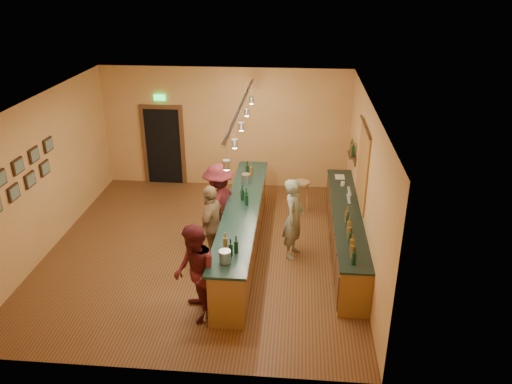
# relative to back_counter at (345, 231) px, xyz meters

# --- Properties ---
(floor) EXTENTS (7.00, 7.00, 0.00)m
(floor) POSITION_rel_back_counter_xyz_m (-2.97, -0.18, -0.49)
(floor) COLOR #562E18
(floor) RESTS_ON ground
(ceiling) EXTENTS (6.50, 7.00, 0.02)m
(ceiling) POSITION_rel_back_counter_xyz_m (-2.97, -0.18, 2.71)
(ceiling) COLOR silver
(ceiling) RESTS_ON wall_back
(wall_back) EXTENTS (6.50, 0.02, 3.20)m
(wall_back) POSITION_rel_back_counter_xyz_m (-2.97, 3.32, 1.11)
(wall_back) COLOR tan
(wall_back) RESTS_ON floor
(wall_front) EXTENTS (6.50, 0.02, 3.20)m
(wall_front) POSITION_rel_back_counter_xyz_m (-2.97, -3.68, 1.11)
(wall_front) COLOR tan
(wall_front) RESTS_ON floor
(wall_left) EXTENTS (0.02, 7.00, 3.20)m
(wall_left) POSITION_rel_back_counter_xyz_m (-6.22, -0.18, 1.11)
(wall_left) COLOR tan
(wall_left) RESTS_ON floor
(wall_right) EXTENTS (0.02, 7.00, 3.20)m
(wall_right) POSITION_rel_back_counter_xyz_m (0.28, -0.18, 1.11)
(wall_right) COLOR tan
(wall_right) RESTS_ON floor
(doorway) EXTENTS (1.15, 0.09, 2.48)m
(doorway) POSITION_rel_back_counter_xyz_m (-4.67, 3.30, 0.64)
(doorway) COLOR black
(doorway) RESTS_ON wall_back
(tapestry) EXTENTS (0.03, 1.40, 1.60)m
(tapestry) POSITION_rel_back_counter_xyz_m (0.26, 0.22, 1.36)
(tapestry) COLOR maroon
(tapestry) RESTS_ON wall_right
(bottle_shelf) EXTENTS (0.17, 0.55, 0.54)m
(bottle_shelf) POSITION_rel_back_counter_xyz_m (0.20, 1.72, 1.18)
(bottle_shelf) COLOR #4C3217
(bottle_shelf) RESTS_ON wall_right
(picture_grid) EXTENTS (0.06, 2.20, 0.70)m
(picture_grid) POSITION_rel_back_counter_xyz_m (-6.18, -0.93, 1.46)
(picture_grid) COLOR #382111
(picture_grid) RESTS_ON wall_left
(back_counter) EXTENTS (0.60, 4.55, 1.27)m
(back_counter) POSITION_rel_back_counter_xyz_m (0.00, 0.00, 0.00)
(back_counter) COLOR brown
(back_counter) RESTS_ON floor
(tasting_bar) EXTENTS (0.74, 5.10, 1.38)m
(tasting_bar) POSITION_rel_back_counter_xyz_m (-2.14, -0.18, 0.12)
(tasting_bar) COLOR brown
(tasting_bar) RESTS_ON floor
(pendant_track) EXTENTS (0.11, 4.60, 0.50)m
(pendant_track) POSITION_rel_back_counter_xyz_m (-2.13, -0.18, 2.50)
(pendant_track) COLOR silver
(pendant_track) RESTS_ON ceiling
(bartender) EXTENTS (0.56, 0.71, 1.70)m
(bartender) POSITION_rel_back_counter_xyz_m (-1.08, -0.23, 0.37)
(bartender) COLOR gray
(bartender) RESTS_ON floor
(customer_a) EXTENTS (0.93, 1.03, 1.74)m
(customer_a) POSITION_rel_back_counter_xyz_m (-2.68, -2.38, 0.38)
(customer_a) COLOR #59191E
(customer_a) RESTS_ON floor
(customer_b) EXTENTS (0.61, 1.06, 1.71)m
(customer_b) POSITION_rel_back_counter_xyz_m (-2.68, -0.66, 0.37)
(customer_b) COLOR #997A51
(customer_b) RESTS_ON floor
(customer_c) EXTENTS (1.03, 1.32, 1.79)m
(customer_c) POSITION_rel_back_counter_xyz_m (-2.68, 0.21, 0.41)
(customer_c) COLOR #59191E
(customer_c) RESTS_ON floor
(bar_stool) EXTENTS (0.39, 0.39, 0.79)m
(bar_stool) POSITION_rel_back_counter_xyz_m (-0.92, 1.80, 0.17)
(bar_stool) COLOR #A5754A
(bar_stool) RESTS_ON floor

